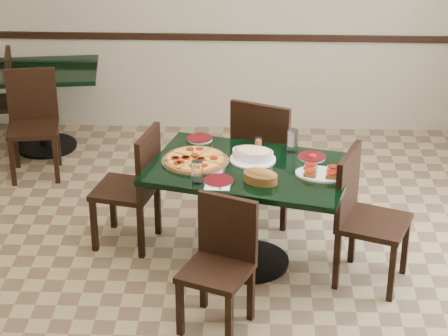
{
  "coord_description": "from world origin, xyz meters",
  "views": [
    {
      "loc": [
        0.3,
        -5.01,
        3.24
      ],
      "look_at": [
        0.11,
        0.0,
        0.87
      ],
      "focal_mm": 70.0,
      "sensor_mm": 36.0,
      "label": 1
    }
  ],
  "objects_px": {
    "lasagna_casserole": "(253,154)",
    "bread_basket": "(260,176)",
    "back_chair_near": "(33,117)",
    "back_table": "(42,93)",
    "bruschetta_platter": "(321,172)",
    "chair_left": "(135,182)",
    "pepperoni_pizza": "(195,160)",
    "chair_right": "(362,211)",
    "chair_far": "(266,153)",
    "back_chair_left": "(0,96)",
    "chair_near": "(221,257)",
    "main_table": "(250,191)"
  },
  "relations": [
    {
      "from": "back_chair_left",
      "to": "pepperoni_pizza",
      "type": "xyz_separation_m",
      "value": [
        1.88,
        -1.86,
        0.26
      ]
    },
    {
      "from": "chair_near",
      "to": "lasagna_casserole",
      "type": "height_order",
      "value": "lasagna_casserole"
    },
    {
      "from": "chair_near",
      "to": "back_chair_near",
      "type": "relative_size",
      "value": 0.94
    },
    {
      "from": "back_chair_left",
      "to": "lasagna_casserole",
      "type": "xyz_separation_m",
      "value": [
        2.26,
        -1.81,
        0.29
      ]
    },
    {
      "from": "back_table",
      "to": "chair_near",
      "type": "distance_m",
      "value": 3.14
    },
    {
      "from": "chair_left",
      "to": "back_chair_left",
      "type": "bearing_deg",
      "value": -126.12
    },
    {
      "from": "main_table",
      "to": "chair_far",
      "type": "height_order",
      "value": "chair_far"
    },
    {
      "from": "back_table",
      "to": "chair_far",
      "type": "bearing_deg",
      "value": -40.53
    },
    {
      "from": "back_table",
      "to": "bruschetta_platter",
      "type": "xyz_separation_m",
      "value": [
        2.34,
        -2.06,
        0.25
      ]
    },
    {
      "from": "chair_right",
      "to": "chair_near",
      "type": "bearing_deg",
      "value": 141.86
    },
    {
      "from": "chair_left",
      "to": "bread_basket",
      "type": "xyz_separation_m",
      "value": [
        0.88,
        -0.47,
        0.29
      ]
    },
    {
      "from": "main_table",
      "to": "pepperoni_pizza",
      "type": "distance_m",
      "value": 0.43
    },
    {
      "from": "chair_near",
      "to": "pepperoni_pizza",
      "type": "xyz_separation_m",
      "value": [
        -0.2,
        0.75,
        0.31
      ]
    },
    {
      "from": "lasagna_casserole",
      "to": "bread_basket",
      "type": "xyz_separation_m",
      "value": [
        0.05,
        -0.33,
        -0.01
      ]
    },
    {
      "from": "main_table",
      "to": "back_table",
      "type": "bearing_deg",
      "value": 149.05
    },
    {
      "from": "back_table",
      "to": "lasagna_casserole",
      "type": "distance_m",
      "value": 2.65
    },
    {
      "from": "back_chair_left",
      "to": "lasagna_casserole",
      "type": "height_order",
      "value": "back_chair_left"
    },
    {
      "from": "lasagna_casserole",
      "to": "bread_basket",
      "type": "bearing_deg",
      "value": -65.67
    },
    {
      "from": "chair_far",
      "to": "bread_basket",
      "type": "bearing_deg",
      "value": 110.4
    },
    {
      "from": "chair_left",
      "to": "pepperoni_pizza",
      "type": "distance_m",
      "value": 0.55
    },
    {
      "from": "bread_basket",
      "to": "bruschetta_platter",
      "type": "bearing_deg",
      "value": 42.58
    },
    {
      "from": "back_table",
      "to": "bread_basket",
      "type": "relative_size",
      "value": 3.91
    },
    {
      "from": "back_table",
      "to": "chair_left",
      "type": "relative_size",
      "value": 1.23
    },
    {
      "from": "back_chair_near",
      "to": "back_table",
      "type": "bearing_deg",
      "value": 84.5
    },
    {
      "from": "chair_right",
      "to": "back_chair_near",
      "type": "bearing_deg",
      "value": 79.68
    },
    {
      "from": "chair_near",
      "to": "pepperoni_pizza",
      "type": "bearing_deg",
      "value": 127.71
    },
    {
      "from": "chair_near",
      "to": "back_chair_left",
      "type": "height_order",
      "value": "back_chair_left"
    },
    {
      "from": "main_table",
      "to": "back_chair_left",
      "type": "xyz_separation_m",
      "value": [
        -2.25,
        1.92,
        -0.06
      ]
    },
    {
      "from": "back_chair_near",
      "to": "lasagna_casserole",
      "type": "bearing_deg",
      "value": -45.82
    },
    {
      "from": "lasagna_casserole",
      "to": "bread_basket",
      "type": "distance_m",
      "value": 0.33
    },
    {
      "from": "main_table",
      "to": "lasagna_casserole",
      "type": "height_order",
      "value": "lasagna_casserole"
    },
    {
      "from": "chair_far",
      "to": "back_chair_left",
      "type": "relative_size",
      "value": 1.09
    },
    {
      "from": "back_table",
      "to": "back_chair_near",
      "type": "xyz_separation_m",
      "value": [
        0.04,
        -0.5,
        -0.03
      ]
    },
    {
      "from": "main_table",
      "to": "back_table",
      "type": "xyz_separation_m",
      "value": [
        -1.87,
        1.94,
        -0.04
      ]
    },
    {
      "from": "back_table",
      "to": "bread_basket",
      "type": "height_order",
      "value": "bread_basket"
    },
    {
      "from": "chair_near",
      "to": "back_chair_near",
      "type": "height_order",
      "value": "back_chair_near"
    },
    {
      "from": "back_table",
      "to": "pepperoni_pizza",
      "type": "xyz_separation_m",
      "value": [
        1.5,
        -1.88,
        0.24
      ]
    },
    {
      "from": "chair_left",
      "to": "bread_basket",
      "type": "relative_size",
      "value": 3.17
    },
    {
      "from": "back_table",
      "to": "chair_right",
      "type": "relative_size",
      "value": 1.19
    },
    {
      "from": "chair_right",
      "to": "bread_basket",
      "type": "bearing_deg",
      "value": 116.82
    },
    {
      "from": "chair_left",
      "to": "pepperoni_pizza",
      "type": "relative_size",
      "value": 1.93
    },
    {
      "from": "back_table",
      "to": "bread_basket",
      "type": "bearing_deg",
      "value": -55.81
    },
    {
      "from": "main_table",
      "to": "back_table",
      "type": "relative_size",
      "value": 1.36
    },
    {
      "from": "pepperoni_pizza",
      "to": "bread_basket",
      "type": "distance_m",
      "value": 0.52
    },
    {
      "from": "chair_far",
      "to": "back_chair_near",
      "type": "distance_m",
      "value": 2.1
    },
    {
      "from": "chair_far",
      "to": "chair_left",
      "type": "distance_m",
      "value": 1.02
    },
    {
      "from": "back_chair_near",
      "to": "back_chair_left",
      "type": "height_order",
      "value": "back_chair_left"
    },
    {
      "from": "chair_left",
      "to": "chair_near",
      "type": "bearing_deg",
      "value": 47.86
    },
    {
      "from": "chair_right",
      "to": "bruschetta_platter",
      "type": "height_order",
      "value": "chair_right"
    },
    {
      "from": "bread_basket",
      "to": "chair_right",
      "type": "bearing_deg",
      "value": 32.46
    }
  ]
}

